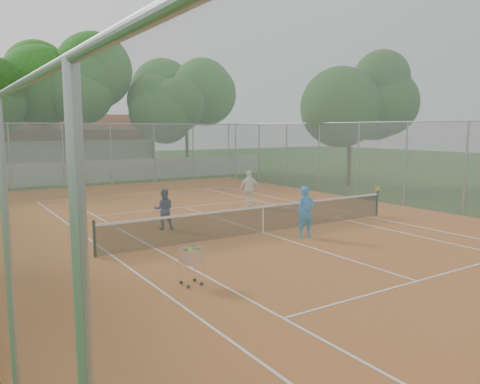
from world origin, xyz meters
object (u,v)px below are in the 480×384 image
player_near (306,212)px  player_far_left (164,209)px  player_far_right (249,189)px  ball_hopper (191,265)px  tennis_net (263,219)px  clubhouse (43,146)px

player_near → player_far_left: bearing=140.8°
player_near → player_far_right: bearing=81.3°
player_far_right → ball_hopper: 11.34m
tennis_net → player_far_right: size_ratio=6.91×
player_near → player_far_left: player_near is taller
clubhouse → player_near: 30.56m
clubhouse → player_far_right: (4.71, -24.14, -1.32)m
player_near → player_far_left: (-3.49, 3.82, -0.13)m
player_far_left → player_far_right: size_ratio=0.86×
clubhouse → player_near: size_ratio=9.40×
player_far_left → ball_hopper: size_ratio=1.52×
clubhouse → player_far_left: 26.63m
tennis_net → player_near: size_ratio=6.81×
player_near → player_far_left: size_ratio=1.18×
tennis_net → clubhouse: bearing=93.9°
tennis_net → player_far_left: bearing=138.4°
clubhouse → ball_hopper: bearing=-94.8°
tennis_net → player_far_left: player_far_left is taller
player_far_right → clubhouse: bearing=-66.4°
tennis_net → player_near: bearing=-61.5°
clubhouse → ball_hopper: 32.85m
player_far_right → ball_hopper: bearing=61.6°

